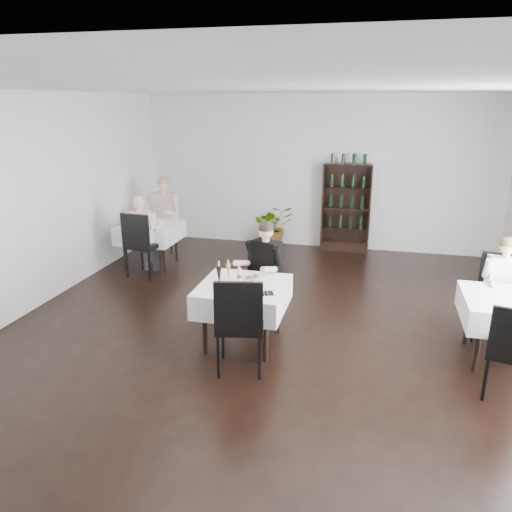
{
  "coord_description": "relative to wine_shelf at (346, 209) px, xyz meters",
  "views": [
    {
      "loc": [
        1.19,
        -5.37,
        2.88
      ],
      "look_at": [
        -0.19,
        0.2,
        1.08
      ],
      "focal_mm": 35.0,
      "sensor_mm": 36.0,
      "label": 1
    }
  ],
  "objects": [
    {
      "name": "coke_bottle",
      "position": [
        -0.97,
        -4.24,
        0.01
      ],
      "size": [
        0.06,
        0.06,
        0.22
      ],
      "color": "silver",
      "rests_on": "main_table"
    },
    {
      "name": "right_table",
      "position": [
        2.1,
        -4.01,
        -0.23
      ],
      "size": [
        0.98,
        0.98,
        0.77
      ],
      "color": "black",
      "rests_on": "ground"
    },
    {
      "name": "napkin_cutlery",
      "position": [
        -0.58,
        -4.53,
        -0.07
      ],
      "size": [
        0.22,
        0.2,
        0.02
      ],
      "color": "black",
      "rests_on": "main_table"
    },
    {
      "name": "left_chair_near",
      "position": [
        -3.19,
        -2.4,
        -0.21
      ],
      "size": [
        0.58,
        0.58,
        1.12
      ],
      "color": "black",
      "rests_on": "ground"
    },
    {
      "name": "potted_tree",
      "position": [
        -1.42,
        -0.13,
        -0.41
      ],
      "size": [
        0.99,
        0.94,
        0.88
      ],
      "primitive_type": "imported",
      "rotation": [
        0.0,
        0.0,
        0.39
      ],
      "color": "#24571D",
      "rests_on": "ground"
    },
    {
      "name": "main_table",
      "position": [
        -0.9,
        -4.31,
        -0.23
      ],
      "size": [
        1.03,
        1.03,
        0.77
      ],
      "color": "black",
      "rests_on": "ground"
    },
    {
      "name": "main_chair_near",
      "position": [
        -0.75,
        -5.0,
        -0.21
      ],
      "size": [
        0.6,
        0.6,
        1.12
      ],
      "color": "black",
      "rests_on": "ground"
    },
    {
      "name": "main_chair_far",
      "position": [
        -0.82,
        -3.68,
        -0.29
      ],
      "size": [
        0.46,
        0.46,
        0.97
      ],
      "color": "black",
      "rests_on": "ground"
    },
    {
      "name": "left_chair_far",
      "position": [
        -3.41,
        -1.17,
        -0.35
      ],
      "size": [
        0.4,
        0.4,
        0.87
      ],
      "color": "black",
      "rests_on": "ground"
    },
    {
      "name": "pilsner_lager",
      "position": [
        -1.12,
        -4.19,
        0.03
      ],
      "size": [
        0.06,
        0.06,
        0.26
      ],
      "color": "gold",
      "rests_on": "main_table"
    },
    {
      "name": "right_chair_far",
      "position": [
        2.12,
        -3.37,
        -0.24
      ],
      "size": [
        0.58,
        0.58,
        1.06
      ],
      "color": "black",
      "rests_on": "ground"
    },
    {
      "name": "plate_near",
      "position": [
        -0.89,
        -4.57,
        -0.06
      ],
      "size": [
        0.31,
        0.31,
        0.08
      ],
      "color": "white",
      "rests_on": "main_table"
    },
    {
      "name": "room_shell",
      "position": [
        -0.6,
        -4.31,
        0.65
      ],
      "size": [
        9.0,
        9.0,
        9.0
      ],
      "color": "black",
      "rests_on": "ground"
    },
    {
      "name": "pilsner_dark",
      "position": [
        -1.17,
        -4.39,
        0.05
      ],
      "size": [
        0.07,
        0.07,
        0.3
      ],
      "color": "black",
      "rests_on": "main_table"
    },
    {
      "name": "left_table",
      "position": [
        -3.3,
        -1.81,
        -0.23
      ],
      "size": [
        0.98,
        0.98,
        0.77
      ],
      "color": "black",
      "rests_on": "ground"
    },
    {
      "name": "plate_far",
      "position": [
        -0.83,
        -4.12,
        -0.06
      ],
      "size": [
        0.29,
        0.29,
        0.07
      ],
      "color": "white",
      "rests_on": "main_table"
    },
    {
      "name": "diner_left_far",
      "position": [
        -3.26,
        -1.32,
        0.04
      ],
      "size": [
        0.6,
        0.62,
        1.53
      ],
      "color": "#3C3B42",
      "rests_on": "ground"
    },
    {
      "name": "diner_main",
      "position": [
        -0.82,
        -3.62,
        -0.05
      ],
      "size": [
        0.61,
        0.64,
        1.38
      ],
      "color": "#3C3B42",
      "rests_on": "ground"
    },
    {
      "name": "diner_left_near",
      "position": [
        -3.21,
        -2.31,
        -0.04
      ],
      "size": [
        0.52,
        0.52,
        1.39
      ],
      "color": "#3C3B42",
      "rests_on": "ground"
    },
    {
      "name": "diner_right_far",
      "position": [
        2.16,
        -3.4,
        -0.09
      ],
      "size": [
        0.51,
        0.52,
        1.3
      ],
      "color": "#3C3B42",
      "rests_on": "ground"
    },
    {
      "name": "wine_shelf",
      "position": [
        0.0,
        0.0,
        0.0
      ],
      "size": [
        0.9,
        0.28,
        1.75
      ],
      "color": "black",
      "rests_on": "ground"
    }
  ]
}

